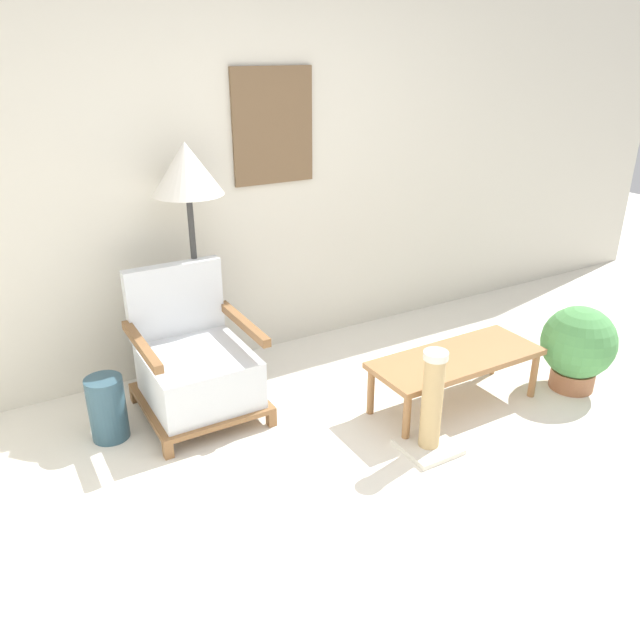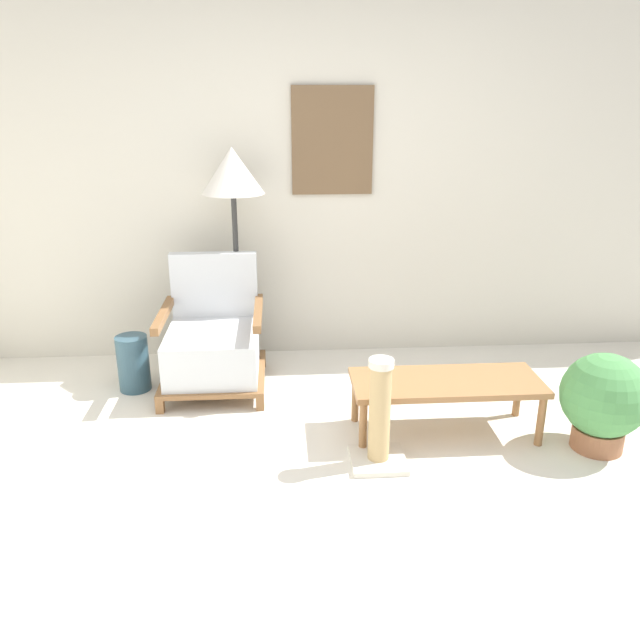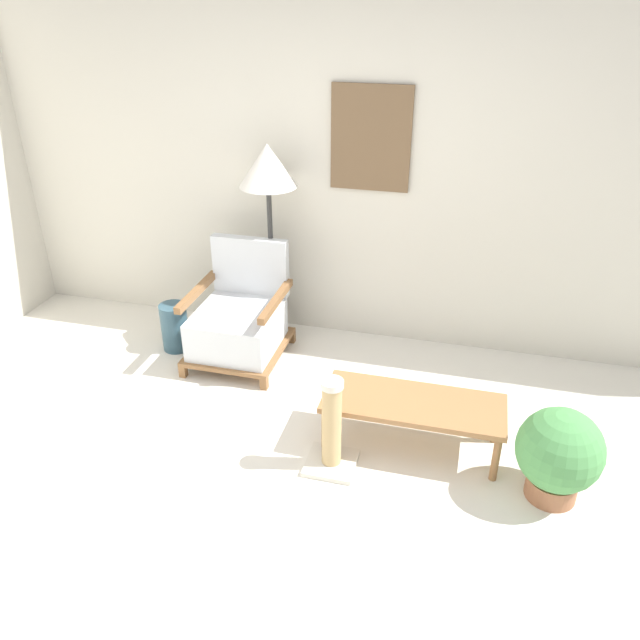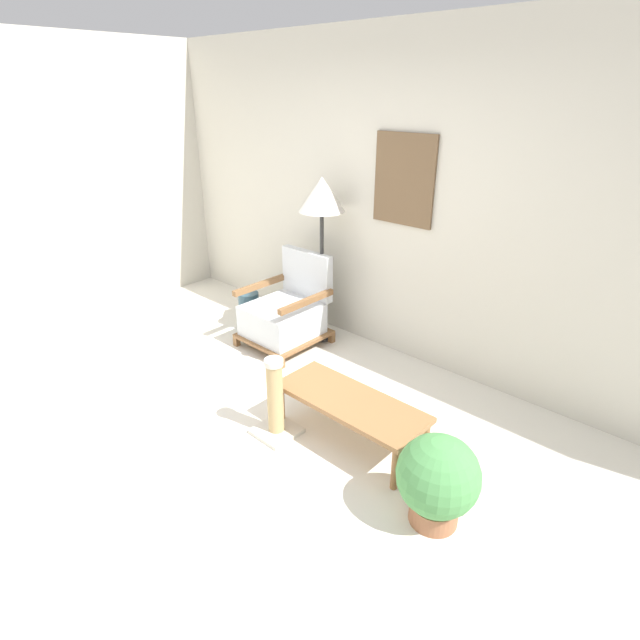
{
  "view_description": "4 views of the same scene",
  "coord_description": "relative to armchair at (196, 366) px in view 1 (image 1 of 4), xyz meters",
  "views": [
    {
      "loc": [
        -1.7,
        -1.65,
        2.03
      ],
      "look_at": [
        -0.02,
        1.24,
        0.55
      ],
      "focal_mm": 35.0,
      "sensor_mm": 36.0,
      "label": 1
    },
    {
      "loc": [
        -0.26,
        -2.33,
        1.83
      ],
      "look_at": [
        -0.02,
        1.24,
        0.55
      ],
      "focal_mm": 35.0,
      "sensor_mm": 36.0,
      "label": 2
    },
    {
      "loc": [
        0.88,
        -2.23,
        2.51
      ],
      "look_at": [
        -0.02,
        1.24,
        0.55
      ],
      "focal_mm": 35.0,
      "sensor_mm": 36.0,
      "label": 3
    },
    {
      "loc": [
        2.41,
        -1.39,
        2.23
      ],
      "look_at": [
        -0.02,
        1.24,
        0.55
      ],
      "focal_mm": 28.0,
      "sensor_mm": 36.0,
      "label": 4
    }
  ],
  "objects": [
    {
      "name": "wall_back",
      "position": [
        0.71,
        0.61,
        1.05
      ],
      "size": [
        8.0,
        0.09,
        2.7
      ],
      "color": "beige",
      "rests_on": "ground_plane"
    },
    {
      "name": "ground_plane",
      "position": [
        0.71,
        -1.51,
        -0.3
      ],
      "size": [
        14.0,
        14.0,
        0.0
      ],
      "primitive_type": "plane",
      "color": "silver"
    },
    {
      "name": "potted_plant",
      "position": [
        2.17,
        -0.94,
        -0.0
      ],
      "size": [
        0.46,
        0.46,
        0.55
      ],
      "color": "#935B3D",
      "rests_on": "ground_plane"
    },
    {
      "name": "vase",
      "position": [
        -0.53,
        -0.02,
        -0.12
      ],
      "size": [
        0.2,
        0.2,
        0.37
      ],
      "primitive_type": "cylinder",
      "color": "#2D4C5B",
      "rests_on": "ground_plane"
    },
    {
      "name": "armchair",
      "position": [
        0.0,
        0.0,
        0.0
      ],
      "size": [
        0.66,
        0.71,
        0.85
      ],
      "color": "brown",
      "rests_on": "ground_plane"
    },
    {
      "name": "scratching_post",
      "position": [
        0.94,
        -1.01,
        -0.06
      ],
      "size": [
        0.29,
        0.29,
        0.59
      ],
      "color": "beige",
      "rests_on": "ground_plane"
    },
    {
      "name": "coffee_table",
      "position": [
        1.37,
        -0.72,
        -0.01
      ],
      "size": [
        1.07,
        0.43,
        0.33
      ],
      "color": "olive",
      "rests_on": "ground_plane"
    },
    {
      "name": "floor_lamp",
      "position": [
        0.15,
        0.32,
        1.01
      ],
      "size": [
        0.41,
        0.41,
        1.53
      ],
      "color": "#2D2D2D",
      "rests_on": "ground_plane"
    }
  ]
}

